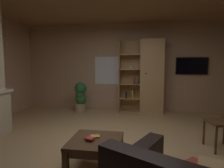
# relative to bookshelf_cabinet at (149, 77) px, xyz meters

# --- Properties ---
(floor) EXTENTS (6.30, 5.52, 0.02)m
(floor) POSITION_rel_bookshelf_cabinet_xyz_m (-0.75, -2.52, -1.07)
(floor) COLOR tan
(floor) RESTS_ON ground
(wall_back) EXTENTS (6.42, 0.06, 2.67)m
(wall_back) POSITION_rel_bookshelf_cabinet_xyz_m (-0.75, 0.27, 0.28)
(wall_back) COLOR tan
(wall_back) RESTS_ON ground
(window_pane_back) EXTENTS (0.75, 0.01, 0.86)m
(window_pane_back) POSITION_rel_bookshelf_cabinet_xyz_m (-1.29, 0.24, 0.19)
(window_pane_back) COLOR white
(bookshelf_cabinet) EXTENTS (1.28, 0.41, 2.13)m
(bookshelf_cabinet) POSITION_rel_bookshelf_cabinet_xyz_m (0.00, 0.00, 0.00)
(bookshelf_cabinet) COLOR tan
(bookshelf_cabinet) RESTS_ON ground
(coffee_table) EXTENTS (0.68, 0.66, 0.41)m
(coffee_table) POSITION_rel_bookshelf_cabinet_xyz_m (-0.81, -3.11, -0.73)
(coffee_table) COLOR #4C331E
(coffee_table) RESTS_ON ground
(table_book_0) EXTENTS (0.15, 0.12, 0.02)m
(table_book_0) POSITION_rel_bookshelf_cabinet_xyz_m (-0.84, -3.04, -0.64)
(table_book_0) COLOR gold
(table_book_0) RESTS_ON coffee_table
(table_book_1) EXTENTS (0.14, 0.12, 0.02)m
(table_book_1) POSITION_rel_bookshelf_cabinet_xyz_m (-0.87, -3.17, -0.62)
(table_book_1) COLOR #B22D2D
(table_book_1) RESTS_ON coffee_table
(potted_floor_plant) EXTENTS (0.37, 0.37, 0.90)m
(potted_floor_plant) POSITION_rel_bookshelf_cabinet_xyz_m (-2.00, -0.24, -0.58)
(potted_floor_plant) COLOR #9E896B
(potted_floor_plant) RESTS_ON ground
(wall_mounted_tv) EXTENTS (0.88, 0.06, 0.50)m
(wall_mounted_tv) POSITION_rel_bookshelf_cabinet_xyz_m (1.23, 0.21, 0.33)
(wall_mounted_tv) COLOR black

